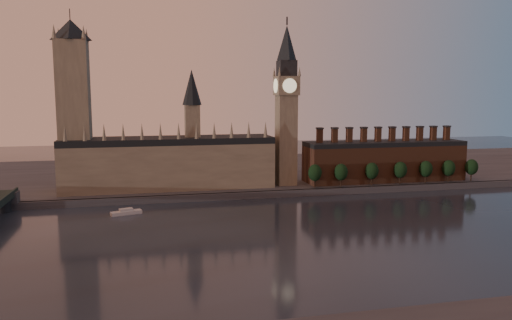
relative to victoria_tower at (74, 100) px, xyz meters
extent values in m
plane|color=black|center=(120.00, -115.00, -59.09)|extent=(900.00, 900.00, 0.00)
cube|color=#49494E|center=(120.00, -25.00, -57.09)|extent=(900.00, 4.00, 4.00)
cube|color=#49494E|center=(120.00, 65.00, -57.09)|extent=(900.00, 180.00, 4.00)
cube|color=gray|center=(55.00, 0.00, -41.09)|extent=(130.00, 30.00, 28.00)
cube|color=black|center=(55.00, 0.00, -25.09)|extent=(130.00, 30.00, 4.00)
cube|color=gray|center=(70.00, 0.00, -15.09)|extent=(9.00, 9.00, 24.00)
cone|color=black|center=(70.00, 0.00, 7.91)|extent=(12.00, 12.00, 22.00)
cone|color=gray|center=(-4.00, -14.00, -18.09)|extent=(2.60, 2.60, 10.00)
cone|color=gray|center=(6.73, -14.00, -18.09)|extent=(2.60, 2.60, 10.00)
cone|color=gray|center=(17.45, -14.00, -18.09)|extent=(2.60, 2.60, 10.00)
cone|color=gray|center=(28.18, -14.00, -18.09)|extent=(2.60, 2.60, 10.00)
cone|color=gray|center=(38.91, -14.00, -18.09)|extent=(2.60, 2.60, 10.00)
cone|color=gray|center=(49.64, -14.00, -18.09)|extent=(2.60, 2.60, 10.00)
cone|color=gray|center=(60.36, -14.00, -18.09)|extent=(2.60, 2.60, 10.00)
cone|color=gray|center=(71.09, -14.00, -18.09)|extent=(2.60, 2.60, 10.00)
cone|color=gray|center=(81.82, -14.00, -18.09)|extent=(2.60, 2.60, 10.00)
cone|color=gray|center=(92.55, -14.00, -18.09)|extent=(2.60, 2.60, 10.00)
cone|color=gray|center=(103.27, -14.00, -18.09)|extent=(2.60, 2.60, 10.00)
cone|color=gray|center=(114.00, -14.00, -18.09)|extent=(2.60, 2.60, 10.00)
cube|color=gray|center=(0.00, 0.00, -10.09)|extent=(18.00, 18.00, 90.00)
cone|color=black|center=(0.00, 0.00, 40.91)|extent=(24.00, 24.00, 12.00)
cylinder|color=#232326|center=(0.00, 0.00, 46.91)|extent=(0.50, 0.50, 12.00)
cone|color=gray|center=(-8.00, -8.00, 38.91)|extent=(3.00, 3.00, 8.00)
cone|color=gray|center=(8.00, -8.00, 38.91)|extent=(3.00, 3.00, 8.00)
cone|color=gray|center=(-8.00, 8.00, 38.91)|extent=(3.00, 3.00, 8.00)
cone|color=gray|center=(8.00, 8.00, 38.91)|extent=(3.00, 3.00, 8.00)
cube|color=gray|center=(130.00, -5.00, -26.09)|extent=(12.00, 12.00, 58.00)
cube|color=gray|center=(130.00, -5.00, 8.91)|extent=(14.00, 14.00, 12.00)
cube|color=#232326|center=(130.00, -5.00, 19.91)|extent=(11.00, 11.00, 10.00)
cone|color=black|center=(130.00, -5.00, 35.91)|extent=(13.00, 13.00, 22.00)
cylinder|color=#232326|center=(130.00, -5.00, 49.41)|extent=(1.00, 1.00, 5.00)
cylinder|color=beige|center=(130.00, -12.20, 8.91)|extent=(9.00, 0.50, 9.00)
cylinder|color=beige|center=(130.00, 2.20, 8.91)|extent=(9.00, 0.50, 9.00)
cylinder|color=beige|center=(122.80, -5.00, 8.91)|extent=(0.50, 9.00, 9.00)
cylinder|color=beige|center=(137.20, -5.00, 8.91)|extent=(0.50, 9.00, 9.00)
cone|color=gray|center=(123.50, -11.50, 17.91)|extent=(2.00, 2.00, 6.00)
cone|color=gray|center=(136.50, -11.50, 17.91)|extent=(2.00, 2.00, 6.00)
cone|color=gray|center=(123.50, 1.50, 17.91)|extent=(2.00, 2.00, 6.00)
cone|color=gray|center=(136.50, 1.50, 17.91)|extent=(2.00, 2.00, 6.00)
cube|color=brown|center=(200.00, -5.00, -43.09)|extent=(110.00, 25.00, 24.00)
cube|color=black|center=(200.00, -5.00, -29.59)|extent=(110.00, 25.00, 3.00)
cube|color=brown|center=(153.00, -5.00, -23.59)|extent=(3.50, 3.50, 9.00)
cube|color=#232326|center=(153.00, -5.00, -18.59)|extent=(4.20, 4.20, 1.00)
cube|color=brown|center=(163.44, -5.00, -23.59)|extent=(3.50, 3.50, 9.00)
cube|color=#232326|center=(163.44, -5.00, -18.59)|extent=(4.20, 4.20, 1.00)
cube|color=brown|center=(173.89, -5.00, -23.59)|extent=(3.50, 3.50, 9.00)
cube|color=#232326|center=(173.89, -5.00, -18.59)|extent=(4.20, 4.20, 1.00)
cube|color=brown|center=(184.33, -5.00, -23.59)|extent=(3.50, 3.50, 9.00)
cube|color=#232326|center=(184.33, -5.00, -18.59)|extent=(4.20, 4.20, 1.00)
cube|color=brown|center=(194.78, -5.00, -23.59)|extent=(3.50, 3.50, 9.00)
cube|color=#232326|center=(194.78, -5.00, -18.59)|extent=(4.20, 4.20, 1.00)
cube|color=brown|center=(205.22, -5.00, -23.59)|extent=(3.50, 3.50, 9.00)
cube|color=#232326|center=(205.22, -5.00, -18.59)|extent=(4.20, 4.20, 1.00)
cube|color=brown|center=(215.67, -5.00, -23.59)|extent=(3.50, 3.50, 9.00)
cube|color=#232326|center=(215.67, -5.00, -18.59)|extent=(4.20, 4.20, 1.00)
cube|color=brown|center=(226.11, -5.00, -23.59)|extent=(3.50, 3.50, 9.00)
cube|color=#232326|center=(226.11, -5.00, -18.59)|extent=(4.20, 4.20, 1.00)
cube|color=brown|center=(236.56, -5.00, -23.59)|extent=(3.50, 3.50, 9.00)
cube|color=#232326|center=(236.56, -5.00, -18.59)|extent=(4.20, 4.20, 1.00)
cube|color=brown|center=(247.00, -5.00, -23.59)|extent=(3.50, 3.50, 9.00)
cube|color=#232326|center=(247.00, -5.00, -18.59)|extent=(4.20, 4.20, 1.00)
cylinder|color=black|center=(144.78, -19.96, -52.09)|extent=(0.80, 0.80, 6.00)
ellipsoid|color=black|center=(144.78, -19.96, -45.59)|extent=(8.60, 8.60, 10.75)
cylinder|color=black|center=(161.85, -21.20, -52.09)|extent=(0.80, 0.80, 6.00)
ellipsoid|color=black|center=(161.85, -21.20, -45.59)|extent=(8.60, 8.60, 10.75)
cylinder|color=black|center=(183.38, -20.68, -52.09)|extent=(0.80, 0.80, 6.00)
ellipsoid|color=black|center=(183.38, -20.68, -45.59)|extent=(8.60, 8.60, 10.75)
cylinder|color=black|center=(203.48, -20.98, -52.09)|extent=(0.80, 0.80, 6.00)
ellipsoid|color=black|center=(203.48, -20.98, -45.59)|extent=(8.60, 8.60, 10.75)
cylinder|color=black|center=(222.24, -20.80, -52.09)|extent=(0.80, 0.80, 6.00)
ellipsoid|color=black|center=(222.24, -20.80, -45.59)|extent=(8.60, 8.60, 10.75)
cylinder|color=black|center=(239.24, -20.81, -52.09)|extent=(0.80, 0.80, 6.00)
ellipsoid|color=black|center=(239.24, -20.81, -45.59)|extent=(8.60, 8.60, 10.75)
cylinder|color=black|center=(257.20, -20.24, -52.09)|extent=(0.80, 0.80, 6.00)
ellipsoid|color=black|center=(257.20, -20.24, -45.59)|extent=(8.60, 8.60, 10.75)
cube|color=#49494E|center=(-35.00, -25.00, -52.09)|extent=(14.00, 8.00, 6.00)
cylinder|color=#232326|center=(-35.00, -30.00, -55.21)|extent=(8.00, 8.00, 7.75)
cube|color=silver|center=(29.63, -49.93, -58.18)|extent=(16.54, 8.89, 1.82)
cube|color=silver|center=(29.63, -49.93, -56.59)|extent=(7.50, 5.21, 1.36)
camera|label=1|loc=(39.07, -314.75, 3.67)|focal=35.00mm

